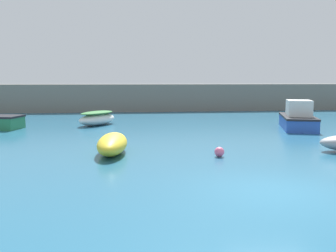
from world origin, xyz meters
TOP-DOWN VIEW (x-y plane):
  - ground_plane at (0.00, 0.00)m, footprint 120.00×120.00m
  - harbor_breakwater at (0.00, 27.95)m, footprint 62.20×3.74m
  - rowboat_with_red_cover at (-5.93, 16.01)m, footprint 3.09×3.47m
  - rowboat_blue_near at (-4.66, 5.85)m, footprint 1.50×3.48m
  - motorboat_with_cabin at (6.68, 12.54)m, footprint 3.25×5.06m
  - mooring_buoy_pink at (-0.42, 4.72)m, footprint 0.39×0.39m

SIDE VIEW (x-z plane):
  - ground_plane at x=0.00m, z-range -0.20..0.00m
  - mooring_buoy_pink at x=-0.42m, z-range 0.00..0.39m
  - rowboat_blue_near at x=-4.66m, z-range 0.00..0.84m
  - rowboat_with_red_cover at x=-5.93m, z-range 0.00..0.96m
  - motorboat_with_cabin at x=6.68m, z-range -0.25..1.55m
  - harbor_breakwater at x=0.00m, z-range 0.00..2.63m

